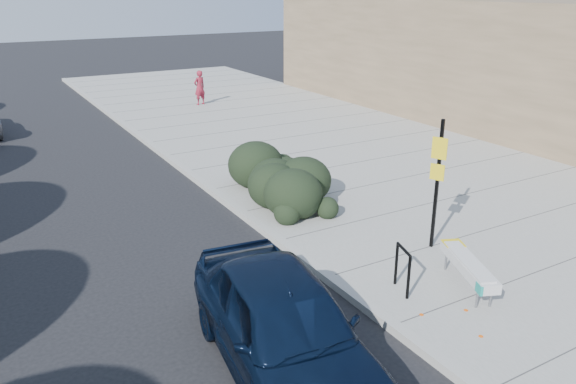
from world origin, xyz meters
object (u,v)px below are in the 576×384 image
bench (468,266)px  sign_post (437,178)px  sedan_navy (284,326)px  pedestrian (200,88)px  bike_rack (403,265)px

bench → sign_post: 2.17m
sedan_navy → pedestrian: size_ratio=2.90×
sign_post → pedestrian: size_ratio=1.75×
bench → bike_rack: size_ratio=2.12×
sign_post → sedan_navy: sign_post is taller
bike_rack → pedestrian: 19.23m
bike_rack → pedestrian: bearing=96.8°
bench → bike_rack: 1.31m
bench → sedan_navy: 4.25m
sign_post → bike_rack: bearing=-171.9°
bench → pedestrian: bearing=106.7°
sign_post → sedan_navy: size_ratio=0.60×
sign_post → pedestrian: 17.84m
sedan_navy → bench: bearing=10.9°
bike_rack → sign_post: (1.89, 1.16, 1.10)m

